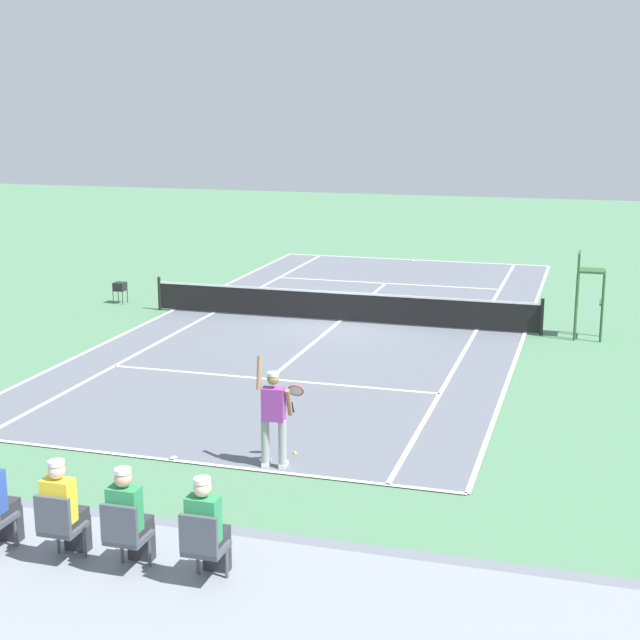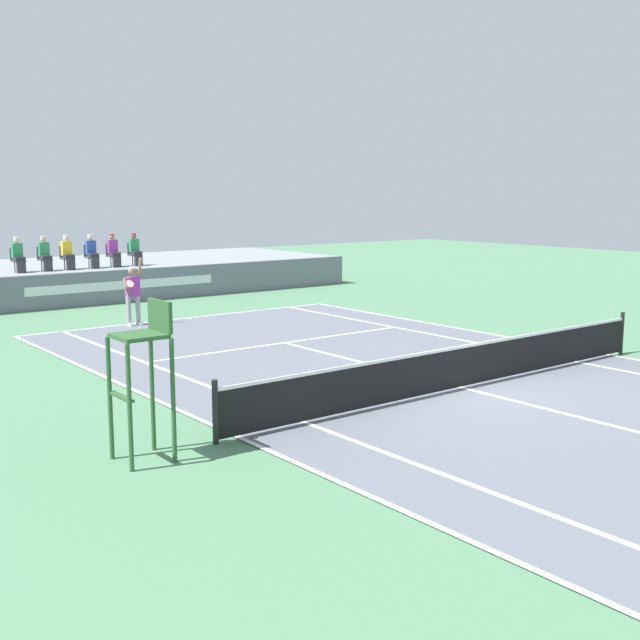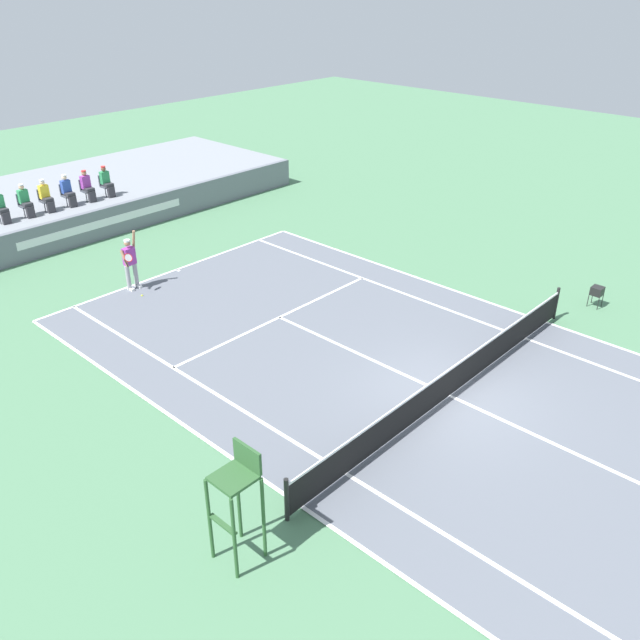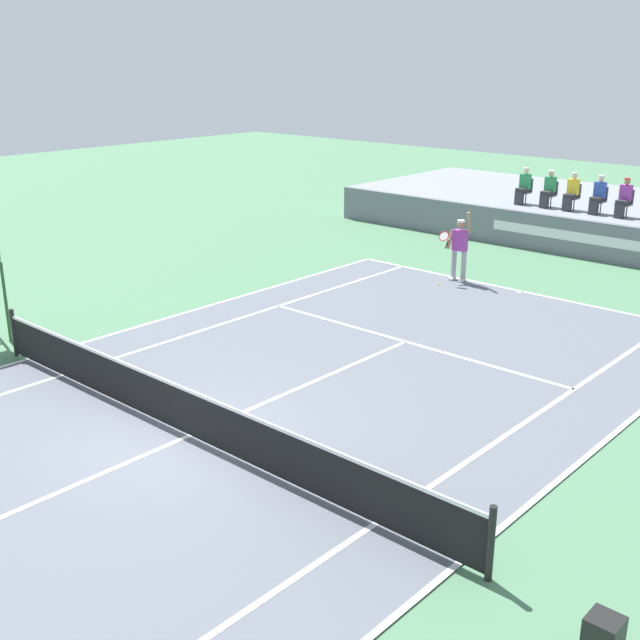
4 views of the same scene
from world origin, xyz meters
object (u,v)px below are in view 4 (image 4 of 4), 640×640
at_px(tennis_player, 459,248).
at_px(spectator_seated_3, 598,195).
at_px(spectator_seated_2, 572,192).
at_px(spectator_seated_4, 624,198).
at_px(spectator_seated_1, 549,190).
at_px(tennis_ball, 439,284).
at_px(ball_hopper, 604,628).
at_px(spectator_seated_0, 524,187).

bearing_deg(tennis_player, spectator_seated_3, 78.41).
bearing_deg(tennis_player, spectator_seated_2, 86.67).
xyz_separation_m(spectator_seated_2, spectator_seated_4, (1.80, 0.00, 0.00)).
bearing_deg(spectator_seated_1, tennis_ball, -87.41).
bearing_deg(spectator_seated_4, ball_hopper, -68.21).
bearing_deg(spectator_seated_4, tennis_player, -108.88).
bearing_deg(tennis_player, ball_hopper, -51.88).
xyz_separation_m(spectator_seated_3, tennis_ball, (-1.45, -7.09, -1.83)).
height_order(spectator_seated_1, tennis_player, spectator_seated_1).
relative_size(spectator_seated_0, spectator_seated_2, 1.00).
xyz_separation_m(spectator_seated_2, tennis_player, (-0.37, -6.36, -0.87)).
relative_size(spectator_seated_1, tennis_player, 0.61).
xyz_separation_m(tennis_ball, ball_hopper, (9.77, -11.53, 0.54)).
bearing_deg(tennis_player, spectator_seated_0, 102.63).
bearing_deg(ball_hopper, tennis_ball, 130.27).
relative_size(spectator_seated_2, spectator_seated_3, 1.00).
bearing_deg(spectator_seated_2, ball_hopper, -63.59).
distance_m(spectator_seated_3, tennis_player, 6.55).
xyz_separation_m(spectator_seated_1, spectator_seated_3, (1.77, 0.00, 0.00)).
bearing_deg(spectator_seated_1, spectator_seated_4, 0.00).
height_order(spectator_seated_3, ball_hopper, spectator_seated_3).
relative_size(spectator_seated_0, tennis_ball, 18.60).
bearing_deg(spectator_seated_2, spectator_seated_1, 180.00).
height_order(spectator_seated_0, tennis_ball, spectator_seated_0).
distance_m(spectator_seated_2, ball_hopper, 20.82).
relative_size(spectator_seated_0, tennis_player, 0.61).
relative_size(spectator_seated_0, spectator_seated_4, 1.00).
distance_m(spectator_seated_1, spectator_seated_4, 2.64).
bearing_deg(spectator_seated_3, spectator_seated_2, 180.00).
bearing_deg(ball_hopper, spectator_seated_4, 111.79).
distance_m(spectator_seated_3, tennis_ball, 7.46).
distance_m(spectator_seated_4, ball_hopper, 20.09).
height_order(spectator_seated_0, tennis_player, spectator_seated_0).
distance_m(spectator_seated_3, spectator_seated_4, 0.87).
xyz_separation_m(spectator_seated_2, ball_hopper, (9.25, -18.61, -1.29)).
bearing_deg(spectator_seated_1, ball_hopper, -61.55).
bearing_deg(ball_hopper, spectator_seated_0, 120.67).
distance_m(spectator_seated_0, tennis_player, 6.57).
bearing_deg(ball_hopper, spectator_seated_3, 114.06).
height_order(spectator_seated_2, tennis_ball, spectator_seated_2).
xyz_separation_m(spectator_seated_4, ball_hopper, (7.44, -18.61, -1.29)).
xyz_separation_m(spectator_seated_0, spectator_seated_2, (1.79, 0.00, 0.00)).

